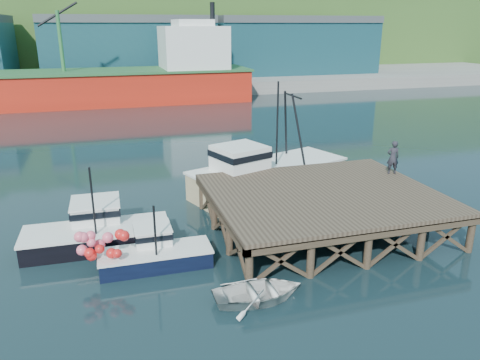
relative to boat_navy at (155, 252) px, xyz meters
name	(u,v)px	position (x,y,z in m)	size (l,w,h in m)	color
ground	(225,240)	(3.80, 1.53, -0.65)	(300.00, 300.00, 0.00)	black
wharf	(325,196)	(9.30, 1.35, 1.29)	(12.00, 10.00, 2.62)	brown
far_quay	(129,79)	(3.80, 71.53, 0.35)	(160.00, 40.00, 2.00)	gray
warehouse_mid	(129,50)	(3.80, 66.53, 5.85)	(28.00, 16.00, 9.00)	#184B52
warehouse_right	(289,48)	(33.80, 66.53, 5.85)	(30.00, 16.00, 9.00)	#184B52
cargo_ship	(77,81)	(-4.66, 49.53, 2.66)	(55.50, 10.00, 13.75)	red
hillside	(117,23)	(3.80, 101.53, 10.35)	(220.00, 50.00, 22.00)	#2D511E
boat_navy	(155,252)	(0.00, 0.00, 0.00)	(5.17, 2.74, 3.22)	black
boat_black	(97,230)	(-2.56, 2.90, 0.16)	(7.21, 6.09, 4.43)	black
trawler	(266,170)	(8.34, 8.03, 0.86)	(11.58, 7.32, 7.31)	tan
dinghy	(259,292)	(3.65, -4.27, -0.26)	(2.66, 3.72, 0.77)	silver
dockworker	(393,157)	(14.70, 3.31, 2.49)	(0.74, 0.49, 2.03)	#222129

